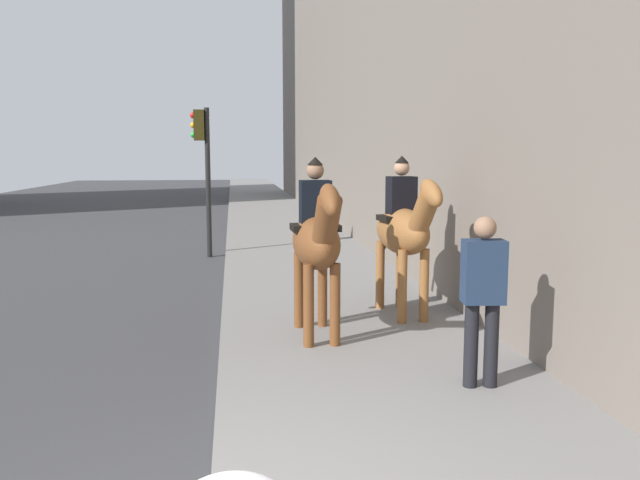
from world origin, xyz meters
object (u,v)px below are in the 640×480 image
at_px(mounted_horse_near, 317,239).
at_px(traffic_light_near_curb, 204,157).
at_px(pedestrian_greeting, 483,290).
at_px(mounted_horse_far, 404,229).

relative_size(mounted_horse_near, traffic_light_near_curb, 0.65).
distance_m(mounted_horse_near, traffic_light_near_curb, 7.71).
bearing_deg(pedestrian_greeting, mounted_horse_near, 42.31).
bearing_deg(traffic_light_near_curb, mounted_horse_far, -155.07).
xyz_separation_m(mounted_horse_far, pedestrian_greeting, (-2.85, -0.02, -0.28)).
bearing_deg(mounted_horse_near, pedestrian_greeting, 33.91).
height_order(mounted_horse_near, mounted_horse_far, mounted_horse_far).
xyz_separation_m(mounted_horse_near, traffic_light_near_curb, (7.46, 1.68, 0.99)).
bearing_deg(traffic_light_near_curb, mounted_horse_near, -167.31).
height_order(mounted_horse_far, traffic_light_near_curb, traffic_light_near_curb).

